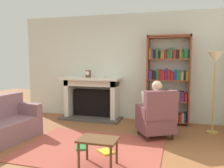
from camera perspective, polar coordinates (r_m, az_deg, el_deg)
ground at (r=4.00m, az=-6.49°, el=-16.93°), size 14.00×14.00×0.00m
back_wall at (r=6.11m, az=2.66°, el=4.12°), size 5.60×0.10×2.70m
area_rug at (r=4.25m, az=-4.87°, el=-15.38°), size 2.40×1.80×0.01m
fireplace at (r=6.18m, az=-4.91°, el=-3.07°), size 1.59×0.64×1.09m
mantel_clock at (r=6.04m, az=-5.81°, el=2.48°), size 0.14×0.14×0.18m
bookshelf at (r=5.75m, az=13.52°, el=0.64°), size 1.01×0.32×2.12m
armchair_reading at (r=4.73m, az=10.86°, el=-7.91°), size 0.86×0.86×0.97m
seated_reader at (r=4.79m, az=10.32°, el=-5.31°), size 0.54×0.59×1.14m
side_table at (r=3.48m, az=-3.41°, el=-14.13°), size 0.56×0.39×0.42m
scattered_books at (r=4.16m, az=-4.62°, el=-15.58°), size 0.77×0.37×0.03m
floor_lamp at (r=5.26m, az=23.87°, el=4.37°), size 0.32×0.32×1.71m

